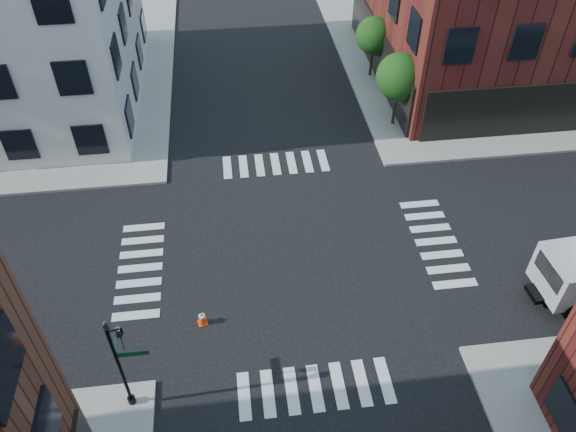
{
  "coord_description": "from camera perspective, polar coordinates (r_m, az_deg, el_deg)",
  "views": [
    {
      "loc": [
        -2.41,
        -17.93,
        19.2
      ],
      "look_at": [
        -0.17,
        -0.03,
        2.5
      ],
      "focal_mm": 35.0,
      "sensor_mm": 36.0,
      "label": 1
    }
  ],
  "objects": [
    {
      "name": "ground",
      "position": [
        26.38,
        0.37,
        -3.91
      ],
      "size": [
        120.0,
        120.0,
        0.0
      ],
      "primitive_type": "plane",
      "color": "black",
      "rests_on": "ground"
    },
    {
      "name": "tree_near",
      "position": [
        33.7,
        11.33,
        13.52
      ],
      "size": [
        2.69,
        2.69,
        4.49
      ],
      "color": "black",
      "rests_on": "ground"
    },
    {
      "name": "sidewalk_ne",
      "position": [
        49.29,
        22.95,
        16.71
      ],
      "size": [
        30.0,
        30.0,
        0.15
      ],
      "primitive_type": "cube",
      "color": "gray",
      "rests_on": "ground"
    },
    {
      "name": "tree_far",
      "position": [
        38.93,
        8.82,
        17.51
      ],
      "size": [
        2.43,
        2.43,
        4.07
      ],
      "color": "black",
      "rests_on": "ground"
    },
    {
      "name": "signal_pole",
      "position": [
        20.31,
        -16.71,
        -13.58
      ],
      "size": [
        1.29,
        1.24,
        4.6
      ],
      "color": "black",
      "rests_on": "ground"
    },
    {
      "name": "traffic_cone",
      "position": [
        23.85,
        -8.73,
        -10.2
      ],
      "size": [
        0.45,
        0.45,
        0.71
      ],
      "rotation": [
        0.0,
        0.0,
        0.2
      ],
      "color": "#F33D0A",
      "rests_on": "ground"
    }
  ]
}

